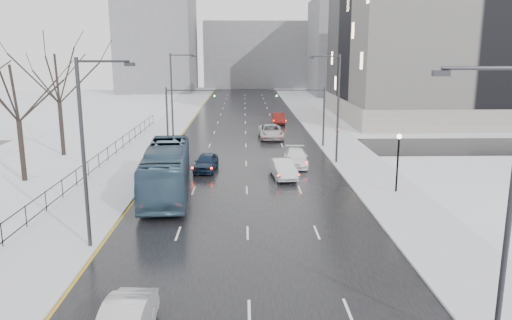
{
  "coord_description": "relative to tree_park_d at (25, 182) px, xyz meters",
  "views": [
    {
      "loc": [
        -0.16,
        -5.14,
        10.33
      ],
      "look_at": [
        0.68,
        30.35,
        2.5
      ],
      "focal_mm": 35.0,
      "sensor_mm": 36.0,
      "label": 1
    }
  ],
  "objects": [
    {
      "name": "sedan_right_distant",
      "position": [
        22.52,
        31.48,
        0.8
      ],
      "size": [
        1.7,
        4.67,
        1.53
      ],
      "primitive_type": "imported",
      "rotation": [
        0.0,
        0.0,
        0.02
      ],
      "color": "#621410",
      "rests_on": "road"
    },
    {
      "name": "sedan_right_cross",
      "position": [
        20.79,
        19.38,
        0.87
      ],
      "size": [
        2.97,
        6.06,
        1.66
      ],
      "primitive_type": "imported",
      "rotation": [
        0.0,
        0.0,
        0.04
      ],
      "color": "#B8B9BD",
      "rests_on": "road"
    },
    {
      "name": "sedan_right_far",
      "position": [
        22.3,
        5.04,
        0.79
      ],
      "size": [
        2.44,
        5.31,
        1.5
      ],
      "primitive_type": "imported",
      "rotation": [
        0.0,
        0.0,
        -0.07
      ],
      "color": "white",
      "rests_on": "road"
    },
    {
      "name": "road",
      "position": [
        17.8,
        26.0,
        0.02
      ],
      "size": [
        16.0,
        150.0,
        0.04
      ],
      "primitive_type": "cube",
      "color": "black",
      "rests_on": "ground"
    },
    {
      "name": "lamppost_r_mid",
      "position": [
        28.8,
        -4.0,
        2.94
      ],
      "size": [
        0.36,
        0.36,
        4.28
      ],
      "color": "black",
      "rests_on": "sidewalk_right"
    },
    {
      "name": "streetlight_l_near",
      "position": [
        9.63,
        -14.0,
        5.62
      ],
      "size": [
        2.95,
        0.25,
        10.0
      ],
      "color": "#2D2D33",
      "rests_on": "ground"
    },
    {
      "name": "no_uturn_sign",
      "position": [
        27.0,
        10.0,
        2.3
      ],
      "size": [
        0.6,
        0.06,
        2.7
      ],
      "color": "#2D2D33",
      "rests_on": "sidewalk_right"
    },
    {
      "name": "bldg_far_right",
      "position": [
        45.8,
        81.0,
        11.0
      ],
      "size": [
        24.0,
        20.0,
        22.0
      ],
      "primitive_type": "cube",
      "color": "slate",
      "rests_on": "ground"
    },
    {
      "name": "bldg_far_left",
      "position": [
        -4.2,
        91.0,
        14.0
      ],
      "size": [
        18.0,
        22.0,
        28.0
      ],
      "primitive_type": "cube",
      "color": "slate",
      "rests_on": "ground"
    },
    {
      "name": "tree_park_d",
      "position": [
        0.0,
        0.0,
        0.0
      ],
      "size": [
        8.75,
        8.75,
        12.5
      ],
      "primitive_type": null,
      "color": "black",
      "rests_on": "ground"
    },
    {
      "name": "sedan_right_near",
      "position": [
        20.8,
        0.68,
        0.82
      ],
      "size": [
        2.25,
        4.91,
        1.56
      ],
      "primitive_type": "imported",
      "rotation": [
        0.0,
        0.0,
        0.13
      ],
      "color": "silver",
      "rests_on": "road"
    },
    {
      "name": "iron_fence",
      "position": [
        4.8,
        -4.0,
        0.91
      ],
      "size": [
        0.06,
        70.0,
        1.3
      ],
      "color": "black",
      "rests_on": "sidewalk_left"
    },
    {
      "name": "bldg_far_center",
      "position": [
        21.8,
        106.0,
        9.0
      ],
      "size": [
        30.0,
        18.0,
        18.0
      ],
      "primitive_type": "cube",
      "color": "slate",
      "rests_on": "ground"
    },
    {
      "name": "sedan_center_near",
      "position": [
        14.3,
        3.25,
        0.8
      ],
      "size": [
        2.2,
        4.61,
        1.52
      ],
      "primitive_type": "imported",
      "rotation": [
        0.0,
        0.0,
        -0.09
      ],
      "color": "#13233B",
      "rests_on": "road"
    },
    {
      "name": "streetlight_l_far",
      "position": [
        9.63,
        18.0,
        5.62
      ],
      "size": [
        2.95,
        0.25,
        10.0
      ],
      "color": "#2D2D33",
      "rests_on": "ground"
    },
    {
      "name": "park_strip",
      "position": [
        -2.2,
        26.0,
        0.06
      ],
      "size": [
        14.0,
        150.0,
        0.12
      ],
      "primitive_type": "cube",
      "color": "white",
      "rests_on": "ground"
    },
    {
      "name": "sidewalk_right",
      "position": [
        28.3,
        26.0,
        0.08
      ],
      "size": [
        5.0,
        150.0,
        0.16
      ],
      "primitive_type": "cube",
      "color": "silver",
      "rests_on": "ground"
    },
    {
      "name": "mast_signal_left",
      "position": [
        10.47,
        14.0,
        4.11
      ],
      "size": [
        6.1,
        0.33,
        6.5
      ],
      "color": "#2D2D33",
      "rests_on": "ground"
    },
    {
      "name": "cross_road",
      "position": [
        17.8,
        14.0,
        0.02
      ],
      "size": [
        130.0,
        10.0,
        0.04
      ],
      "primitive_type": "cube",
      "color": "black",
      "rests_on": "ground"
    },
    {
      "name": "sidewalk_left",
      "position": [
        7.3,
        26.0,
        0.08
      ],
      "size": [
        5.0,
        150.0,
        0.16
      ],
      "primitive_type": "cube",
      "color": "silver",
      "rests_on": "ground"
    },
    {
      "name": "civic_building",
      "position": [
        52.8,
        38.0,
        11.21
      ],
      "size": [
        41.0,
        31.0,
        24.8
      ],
      "color": "gray",
      "rests_on": "ground"
    },
    {
      "name": "streetlight_r_near",
      "position": [
        25.97,
        -24.0,
        5.62
      ],
      "size": [
        2.95,
        0.25,
        10.0
      ],
      "color": "#2D2D33",
      "rests_on": "ground"
    },
    {
      "name": "bus",
      "position": [
        11.98,
        -3.88,
        1.81
      ],
      "size": [
        4.02,
        12.93,
        3.55
      ],
      "primitive_type": "imported",
      "rotation": [
        0.0,
        0.0,
        0.08
      ],
      "color": "#334E63",
      "rests_on": "road"
    },
    {
      "name": "streetlight_r_mid",
      "position": [
        25.97,
        6.0,
        5.62
      ],
      "size": [
        2.95,
        0.25,
        10.0
      ],
      "color": "#2D2D33",
      "rests_on": "ground"
    },
    {
      "name": "tree_park_e",
      "position": [
        -0.4,
        10.0,
        0.0
      ],
      "size": [
        9.45,
        9.45,
        13.5
      ],
      "primitive_type": null,
      "color": "black",
      "rests_on": "ground"
    },
    {
      "name": "mast_signal_right",
      "position": [
        25.13,
        14.0,
        4.11
      ],
      "size": [
        6.1,
        0.33,
        6.5
      ],
      "color": "#2D2D33",
      "rests_on": "ground"
    }
  ]
}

